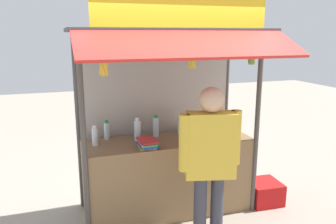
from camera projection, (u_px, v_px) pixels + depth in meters
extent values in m
plane|color=#9E9384|center=(168.00, 210.00, 4.37)|extent=(20.00, 20.00, 0.00)
cube|color=olive|center=(168.00, 176.00, 4.26)|extent=(2.06, 0.69, 0.95)
cylinder|color=#4C4742|center=(84.00, 143.00, 3.48)|extent=(0.06, 0.06, 2.24)
cylinder|color=#4C4742|center=(257.00, 126.00, 4.12)|extent=(0.06, 0.06, 2.24)
cylinder|color=#4C4742|center=(78.00, 124.00, 4.22)|extent=(0.06, 0.06, 2.24)
cylinder|color=#4C4742|center=(226.00, 112.00, 4.86)|extent=(0.06, 0.06, 2.24)
cube|color=#B7B2A8|center=(157.00, 120.00, 4.55)|extent=(2.02, 0.04, 2.19)
cube|color=#3F3F44|center=(169.00, 30.00, 3.82)|extent=(2.26, 1.00, 0.04)
cube|color=red|center=(195.00, 44.00, 3.16)|extent=(2.22, 0.51, 0.26)
cube|color=yellow|center=(184.00, 10.00, 3.36)|extent=(1.86, 0.04, 0.35)
cylinder|color=#59544C|center=(182.00, 40.00, 3.47)|extent=(1.96, 0.02, 0.02)
cylinder|color=silver|center=(180.00, 126.00, 4.37)|extent=(0.07, 0.07, 0.23)
cylinder|color=white|center=(180.00, 116.00, 4.34)|extent=(0.05, 0.05, 0.03)
cylinder|color=silver|center=(138.00, 131.00, 4.09)|extent=(0.08, 0.08, 0.25)
cylinder|color=white|center=(137.00, 119.00, 4.06)|extent=(0.05, 0.05, 0.03)
cylinder|color=silver|center=(95.00, 137.00, 3.91)|extent=(0.07, 0.07, 0.21)
cylinder|color=white|center=(94.00, 127.00, 3.88)|extent=(0.04, 0.04, 0.03)
cylinder|color=silver|center=(137.00, 128.00, 4.26)|extent=(0.07, 0.07, 0.21)
cylinder|color=#198C33|center=(136.00, 119.00, 4.23)|extent=(0.04, 0.04, 0.03)
cylinder|color=silver|center=(107.00, 131.00, 4.15)|extent=(0.07, 0.07, 0.21)
cylinder|color=#198C33|center=(106.00, 122.00, 4.13)|extent=(0.04, 0.04, 0.03)
cylinder|color=silver|center=(156.00, 127.00, 4.26)|extent=(0.08, 0.08, 0.25)
cylinder|color=#198C33|center=(156.00, 116.00, 4.23)|extent=(0.05, 0.05, 0.03)
cube|color=yellow|center=(147.00, 146.00, 3.90)|extent=(0.21, 0.31, 0.01)
cube|color=blue|center=(148.00, 145.00, 3.89)|extent=(0.22, 0.32, 0.01)
cube|color=blue|center=(147.00, 145.00, 3.89)|extent=(0.20, 0.30, 0.01)
cube|color=blue|center=(147.00, 144.00, 3.89)|extent=(0.21, 0.31, 0.01)
cube|color=green|center=(147.00, 143.00, 3.89)|extent=(0.20, 0.31, 0.01)
cube|color=white|center=(147.00, 142.00, 3.89)|extent=(0.18, 0.30, 0.01)
cube|color=green|center=(148.00, 142.00, 3.88)|extent=(0.20, 0.30, 0.01)
cube|color=red|center=(146.00, 141.00, 3.89)|extent=(0.19, 0.30, 0.01)
cube|color=red|center=(148.00, 140.00, 3.87)|extent=(0.20, 0.31, 0.01)
cube|color=orange|center=(193.00, 143.00, 3.99)|extent=(0.19, 0.26, 0.01)
cube|color=purple|center=(193.00, 142.00, 3.99)|extent=(0.19, 0.26, 0.01)
cube|color=yellow|center=(194.00, 142.00, 3.98)|extent=(0.19, 0.27, 0.01)
cube|color=white|center=(193.00, 141.00, 3.97)|extent=(0.18, 0.25, 0.01)
cube|color=blue|center=(193.00, 140.00, 3.97)|extent=(0.19, 0.27, 0.01)
cube|color=red|center=(217.00, 141.00, 4.09)|extent=(0.22, 0.29, 0.01)
cube|color=orange|center=(217.00, 140.00, 4.10)|extent=(0.20, 0.28, 0.01)
cube|color=green|center=(218.00, 139.00, 4.09)|extent=(0.19, 0.27, 0.01)
cube|color=green|center=(218.00, 138.00, 4.09)|extent=(0.20, 0.28, 0.01)
cube|color=purple|center=(219.00, 137.00, 4.08)|extent=(0.21, 0.29, 0.01)
cylinder|color=#332D23|center=(252.00, 46.00, 3.75)|extent=(0.01, 0.01, 0.11)
cylinder|color=olive|center=(252.00, 53.00, 3.77)|extent=(0.04, 0.04, 0.04)
ellipsoid|color=#719E45|center=(253.00, 59.00, 3.78)|extent=(0.05, 0.08, 0.14)
ellipsoid|color=#719E45|center=(251.00, 59.00, 3.80)|extent=(0.08, 0.06, 0.14)
ellipsoid|color=#719E45|center=(250.00, 59.00, 3.79)|extent=(0.07, 0.07, 0.14)
ellipsoid|color=#719E45|center=(251.00, 60.00, 3.77)|extent=(0.06, 0.07, 0.14)
ellipsoid|color=#719E45|center=(253.00, 59.00, 3.76)|extent=(0.08, 0.05, 0.14)
cylinder|color=#332D23|center=(103.00, 49.00, 3.24)|extent=(0.01, 0.01, 0.14)
cylinder|color=olive|center=(103.00, 59.00, 3.26)|extent=(0.04, 0.04, 0.04)
ellipsoid|color=yellow|center=(106.00, 68.00, 3.28)|extent=(0.04, 0.08, 0.17)
ellipsoid|color=yellow|center=(105.00, 68.00, 3.30)|extent=(0.07, 0.06, 0.17)
ellipsoid|color=yellow|center=(101.00, 67.00, 3.30)|extent=(0.08, 0.07, 0.17)
ellipsoid|color=yellow|center=(102.00, 68.00, 3.27)|extent=(0.03, 0.07, 0.17)
ellipsoid|color=yellow|center=(103.00, 68.00, 3.25)|extent=(0.07, 0.06, 0.17)
ellipsoid|color=yellow|center=(105.00, 68.00, 3.26)|extent=(0.08, 0.06, 0.17)
cylinder|color=#332D23|center=(193.00, 46.00, 3.52)|extent=(0.01, 0.01, 0.09)
cylinder|color=olive|center=(192.00, 52.00, 3.54)|extent=(0.04, 0.04, 0.04)
ellipsoid|color=yellow|center=(194.00, 61.00, 3.56)|extent=(0.03, 0.07, 0.17)
ellipsoid|color=yellow|center=(193.00, 61.00, 3.58)|extent=(0.06, 0.07, 0.17)
ellipsoid|color=yellow|center=(191.00, 61.00, 3.58)|extent=(0.07, 0.03, 0.17)
ellipsoid|color=yellow|center=(190.00, 61.00, 3.57)|extent=(0.08, 0.07, 0.17)
ellipsoid|color=yellow|center=(190.00, 61.00, 3.55)|extent=(0.03, 0.09, 0.17)
ellipsoid|color=yellow|center=(192.00, 61.00, 3.54)|extent=(0.06, 0.06, 0.17)
ellipsoid|color=yellow|center=(193.00, 61.00, 3.53)|extent=(0.09, 0.04, 0.17)
ellipsoid|color=yellow|center=(194.00, 61.00, 3.55)|extent=(0.06, 0.06, 0.17)
cylinder|color=#383842|center=(200.00, 215.00, 3.45)|extent=(0.13, 0.13, 0.83)
cylinder|color=#383842|center=(217.00, 212.00, 3.50)|extent=(0.13, 0.13, 0.83)
cube|color=gold|center=(210.00, 145.00, 3.31)|extent=(0.53, 0.33, 0.66)
cylinder|color=gold|center=(184.00, 143.00, 3.21)|extent=(0.11, 0.11, 0.56)
cylinder|color=gold|center=(235.00, 138.00, 3.38)|extent=(0.11, 0.11, 0.56)
sphere|color=tan|center=(212.00, 100.00, 3.21)|extent=(0.25, 0.25, 0.25)
cube|color=red|center=(264.00, 192.00, 4.54)|extent=(0.45, 0.45, 0.29)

